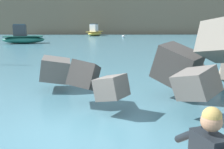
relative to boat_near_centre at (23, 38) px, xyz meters
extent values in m
plane|color=#42707F|center=(9.81, -26.25, -0.73)|extent=(400.00, 400.00, 0.00)
cube|color=#605B56|center=(13.06, -25.58, 0.38)|extent=(1.44, 1.36, 1.14)
cube|color=#605B56|center=(10.71, -25.06, 0.13)|extent=(1.19, 1.16, 0.82)
cube|color=#3D3A38|center=(9.81, -24.10, 0.29)|extent=(1.13, 1.24, 1.21)
cube|color=#3D3A38|center=(13.73, -22.63, 0.28)|extent=(1.26, 1.58, 1.46)
cube|color=#605B56|center=(8.44, -22.06, 0.13)|extent=(1.42, 1.51, 1.06)
cube|color=#3D3A38|center=(13.09, -23.43, 0.50)|extent=(1.98, 1.98, 1.69)
sphere|color=#A87A5B|center=(11.63, -30.23, 1.14)|extent=(0.21, 0.21, 0.21)
sphere|color=tan|center=(11.63, -30.23, 1.19)|extent=(0.19, 0.19, 0.19)
cylinder|color=black|center=(11.56, -29.86, 0.83)|extent=(0.25, 0.53, 0.41)
ellipsoid|color=#1E6656|center=(0.08, 0.02, -0.27)|extent=(5.30, 2.87, 0.91)
cube|color=#164C41|center=(0.08, 0.02, 0.14)|extent=(4.87, 2.64, 0.10)
cube|color=#33383D|center=(-0.29, -0.06, 0.86)|extent=(1.71, 1.40, 1.35)
cube|color=#334C5B|center=(-0.29, -0.06, 1.59)|extent=(1.54, 1.26, 0.12)
ellipsoid|color=#EAC64C|center=(8.01, 16.62, -0.33)|extent=(3.45, 4.83, 0.79)
cube|color=#AF9539|center=(8.01, 16.62, 0.02)|extent=(3.17, 4.44, 0.10)
cube|color=silver|center=(7.89, 16.31, 0.71)|extent=(1.58, 1.67, 1.30)
cube|color=#334C5B|center=(7.89, 16.31, 1.42)|extent=(1.42, 1.50, 0.12)
sphere|color=silver|center=(13.03, 10.61, -0.51)|extent=(0.44, 0.44, 0.44)
cube|color=#756651|center=(24.36, 43.08, 4.52)|extent=(74.78, 44.09, 10.50)
camera|label=1|loc=(10.64, -32.60, 2.10)|focal=41.81mm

